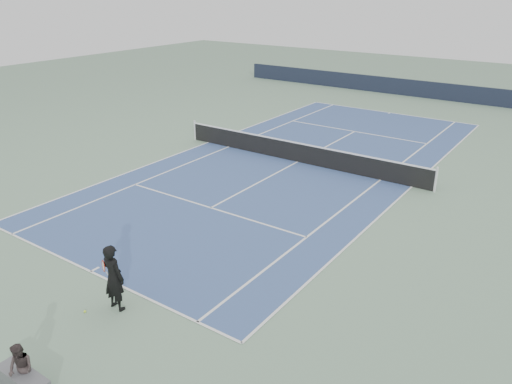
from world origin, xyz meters
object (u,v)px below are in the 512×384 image
Objects in this scene: tennis_player at (114,277)px; tennis_ball at (85,311)px; tennis_net at (298,152)px; spectator_bench at (22,375)px.

tennis_ball is at bearing -129.87° from tennis_player.
tennis_net is at bearing 96.40° from tennis_ball.
tennis_player reaches higher than tennis_ball.
tennis_ball is (-0.51, -0.62, -0.89)m from tennis_player.
spectator_bench reaches higher than tennis_net.
tennis_player is 28.48× the size of tennis_ball.
tennis_player is at bearing 102.46° from spectator_bench.
tennis_net is 12.77m from tennis_player.
spectator_bench is at bearing -80.33° from tennis_net.
tennis_ball is 0.05× the size of spectator_bench.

